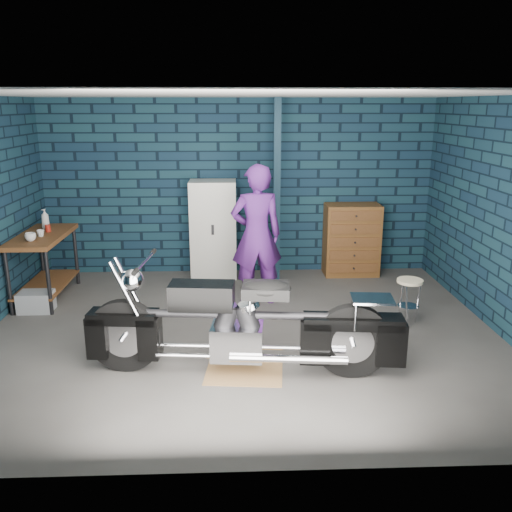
{
  "coord_description": "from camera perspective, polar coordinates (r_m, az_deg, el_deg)",
  "views": [
    {
      "loc": [
        -0.07,
        -5.9,
        2.6
      ],
      "look_at": [
        0.18,
        0.3,
        0.86
      ],
      "focal_mm": 38.0,
      "sensor_mm": 36.0,
      "label": 1
    }
  ],
  "objects": [
    {
      "name": "person",
      "position": [
        7.14,
        0.05,
        2.21
      ],
      "size": [
        0.74,
        0.54,
        1.87
      ],
      "primitive_type": "imported",
      "rotation": [
        0.0,
        0.0,
        3.29
      ],
      "color": "#57207B",
      "rests_on": "ground"
    },
    {
      "name": "workbench",
      "position": [
        7.96,
        -21.34,
        -1.05
      ],
      "size": [
        0.6,
        1.4,
        0.91
      ],
      "primitive_type": "cube",
      "color": "brown",
      "rests_on": "ground"
    },
    {
      "name": "mug_red",
      "position": [
        7.96,
        -21.06,
        2.74
      ],
      "size": [
        0.09,
        0.09,
        0.1
      ],
      "primitive_type": "cylinder",
      "rotation": [
        0.0,
        0.0,
        0.18
      ],
      "color": "maroon",
      "rests_on": "workbench"
    },
    {
      "name": "drip_mat",
      "position": [
        5.57,
        -1.26,
        -12.13
      ],
      "size": [
        0.82,
        0.65,
        0.01
      ],
      "primitive_type": "cube",
      "rotation": [
        0.0,
        0.0,
        -0.1
      ],
      "color": "olive",
      "rests_on": "ground"
    },
    {
      "name": "support_post",
      "position": [
        7.97,
        2.2,
        6.65
      ],
      "size": [
        0.1,
        0.1,
        2.7
      ],
      "primitive_type": "cube",
      "color": "#112937",
      "rests_on": "ground"
    },
    {
      "name": "locker",
      "position": [
        8.34,
        -4.51,
        2.81
      ],
      "size": [
        0.7,
        0.5,
        1.5
      ],
      "primitive_type": "cube",
      "color": "silver",
      "rests_on": "ground"
    },
    {
      "name": "cup_b",
      "position": [
        7.71,
        -21.73,
        2.24
      ],
      "size": [
        0.12,
        0.12,
        0.09
      ],
      "primitive_type": "imported",
      "rotation": [
        0.0,
        0.0,
        -0.24
      ],
      "color": "beige",
      "rests_on": "workbench"
    },
    {
      "name": "room_walls",
      "position": [
        6.49,
        -1.69,
        9.51
      ],
      "size": [
        6.02,
        5.01,
        2.71
      ],
      "color": "#102537",
      "rests_on": "ground"
    },
    {
      "name": "bottle",
      "position": [
        8.18,
        -21.31,
        3.68
      ],
      "size": [
        0.14,
        0.14,
        0.28
      ],
      "primitive_type": "imported",
      "rotation": [
        0.0,
        0.0,
        -0.41
      ],
      "color": "#94989C",
      "rests_on": "workbench"
    },
    {
      "name": "ground",
      "position": [
        6.45,
        -1.49,
        -8.11
      ],
      "size": [
        6.0,
        6.0,
        0.0
      ],
      "primitive_type": "plane",
      "color": "#4B4946",
      "rests_on": "ground"
    },
    {
      "name": "cup_a",
      "position": [
        7.51,
        -22.65,
        1.87
      ],
      "size": [
        0.14,
        0.14,
        0.11
      ],
      "primitive_type": "imported",
      "rotation": [
        0.0,
        0.0,
        0.02
      ],
      "color": "beige",
      "rests_on": "workbench"
    },
    {
      "name": "shop_stool",
      "position": [
        6.86,
        15.75,
        -4.66
      ],
      "size": [
        0.33,
        0.33,
        0.57
      ],
      "primitive_type": null,
      "rotation": [
        0.0,
        0.0,
        0.05
      ],
      "color": "beige",
      "rests_on": "ground"
    },
    {
      "name": "storage_bin",
      "position": [
        7.6,
        -22.14,
        -4.47
      ],
      "size": [
        0.42,
        0.3,
        0.26
      ],
      "primitive_type": "cube",
      "color": "#94989C",
      "rests_on": "ground"
    },
    {
      "name": "tool_chest",
      "position": [
        8.58,
        10.04,
        1.67
      ],
      "size": [
        0.84,
        0.47,
        1.12
      ],
      "primitive_type": "cube",
      "color": "brown",
      "rests_on": "ground"
    },
    {
      "name": "motorcycle",
      "position": [
        5.32,
        -1.29,
        -6.56
      ],
      "size": [
        2.72,
        0.98,
        1.17
      ],
      "primitive_type": null,
      "rotation": [
        0.0,
        0.0,
        -0.1
      ],
      "color": "black",
      "rests_on": "ground"
    }
  ]
}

